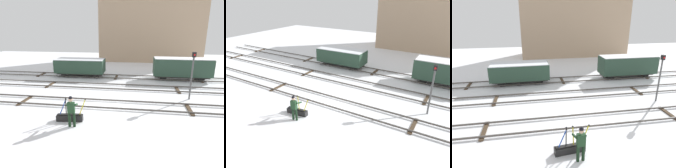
{
  "view_description": "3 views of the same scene",
  "coord_description": "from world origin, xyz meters",
  "views": [
    {
      "loc": [
        2.45,
        -12.26,
        5.17
      ],
      "look_at": [
        0.27,
        2.9,
        0.73
      ],
      "focal_mm": 30.57,
      "sensor_mm": 36.0,
      "label": 1
    },
    {
      "loc": [
        7.72,
        -12.26,
        7.89
      ],
      "look_at": [
        -0.13,
        0.74,
        1.32
      ],
      "focal_mm": 34.62,
      "sensor_mm": 36.0,
      "label": 2
    },
    {
      "loc": [
        -3.08,
        -10.27,
        6.36
      ],
      "look_at": [
        -0.72,
        2.94,
        1.51
      ],
      "focal_mm": 31.48,
      "sensor_mm": 36.0,
      "label": 3
    }
  ],
  "objects": [
    {
      "name": "rail_worker",
      "position": [
        -1.07,
        -3.22,
        1.0
      ],
      "size": [
        0.59,
        0.71,
        1.77
      ],
      "rotation": [
        0.0,
        0.0,
        0.11
      ],
      "color": "black",
      "rests_on": "ground_plane"
    },
    {
      "name": "switch_lever_frame",
      "position": [
        -1.42,
        -2.6,
        0.25
      ],
      "size": [
        1.76,
        0.52,
        1.45
      ],
      "rotation": [
        0.0,
        0.0,
        0.11
      ],
      "color": "black",
      "rests_on": "ground_plane"
    },
    {
      "name": "freight_car_mid_siding",
      "position": [
        6.86,
        8.02,
        1.32
      ],
      "size": [
        5.79,
        2.0,
        2.29
      ],
      "rotation": [
        0.0,
        0.0,
        -0.0
      ],
      "color": "#2D2B28",
      "rests_on": "ground_plane"
    },
    {
      "name": "track_siding_near",
      "position": [
        0.0,
        4.22,
        0.11
      ],
      "size": [
        44.0,
        1.94,
        0.18
      ],
      "color": "#4C4742",
      "rests_on": "ground_plane"
    },
    {
      "name": "track_main_line",
      "position": [
        0.0,
        0.0,
        0.11
      ],
      "size": [
        44.0,
        1.94,
        0.18
      ],
      "color": "#4C4742",
      "rests_on": "ground_plane"
    },
    {
      "name": "freight_car_near_switch",
      "position": [
        -4.05,
        8.02,
        1.17
      ],
      "size": [
        5.41,
        2.3,
        1.98
      ],
      "rotation": [
        0.0,
        0.0,
        0.02
      ],
      "color": "#2D2B28",
      "rests_on": "ground_plane"
    },
    {
      "name": "track_siding_far",
      "position": [
        0.0,
        8.02,
        0.11
      ],
      "size": [
        44.0,
        1.94,
        0.18
      ],
      "color": "#4C4742",
      "rests_on": "ground_plane"
    },
    {
      "name": "signal_post",
      "position": [
        6.32,
        2.08,
        2.21
      ],
      "size": [
        0.24,
        0.32,
        3.58
      ],
      "color": "#4C4C4C",
      "rests_on": "ground_plane"
    },
    {
      "name": "ground_plane",
      "position": [
        0.0,
        0.0,
        0.0
      ],
      "size": [
        60.0,
        60.0,
        0.0
      ],
      "primitive_type": "plane",
      "color": "white"
    },
    {
      "name": "apartment_building",
      "position": [
        4.0,
        20.66,
        5.42
      ],
      "size": [
        16.47,
        5.18,
        10.82
      ],
      "color": "tan",
      "rests_on": "ground_plane"
    }
  ]
}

